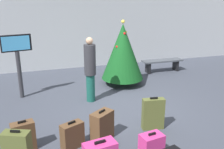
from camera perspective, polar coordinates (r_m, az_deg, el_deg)
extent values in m
plane|color=#424754|center=(6.57, 1.69, -7.48)|extent=(16.00, 16.00, 0.00)
cube|color=#B7BCC1|center=(10.22, -6.62, 10.54)|extent=(16.00, 0.20, 3.16)
cylinder|color=#4C3319|center=(8.19, 2.44, -1.55)|extent=(0.12, 0.12, 0.22)
cone|color=#14511E|center=(7.93, 2.53, 5.43)|extent=(1.39, 1.39, 1.81)
sphere|color=#F2D84C|center=(7.79, 2.63, 12.39)|extent=(0.12, 0.12, 0.12)
sphere|color=red|center=(8.06, 2.62, 8.17)|extent=(0.08, 0.08, 0.08)
sphere|color=red|center=(7.73, 2.98, 9.66)|extent=(0.08, 0.08, 0.08)
sphere|color=yellow|center=(7.88, 3.22, 9.96)|extent=(0.08, 0.08, 0.08)
sphere|color=red|center=(7.71, 1.17, 6.56)|extent=(0.08, 0.08, 0.08)
cylinder|color=#333338|center=(7.40, -20.95, -0.08)|extent=(0.12, 0.12, 1.38)
cube|color=black|center=(7.20, -21.73, 6.92)|extent=(0.81, 0.25, 0.46)
cube|color=#4CB2F2|center=(7.16, -21.75, 6.86)|extent=(0.72, 0.17, 0.39)
cube|color=#4C5159|center=(9.76, 11.83, 3.23)|extent=(1.65, 0.44, 0.06)
cube|color=black|center=(9.53, 8.50, 1.58)|extent=(0.08, 0.35, 0.42)
cube|color=black|center=(10.13, 14.79, 2.13)|extent=(0.08, 0.35, 0.42)
cylinder|color=#19594C|center=(6.78, -5.06, -3.15)|extent=(0.24, 0.24, 0.78)
cylinder|color=#333338|center=(6.55, -5.25, 3.50)|extent=(0.32, 0.32, 0.83)
sphere|color=tan|center=(6.45, -5.37, 7.92)|extent=(0.19, 0.19, 0.19)
cube|color=#E5388C|center=(4.47, 9.28, -16.76)|extent=(0.43, 0.32, 0.52)
cube|color=black|center=(4.32, 9.46, -13.69)|extent=(0.14, 0.05, 0.04)
cube|color=black|center=(3.62, -2.87, -15.65)|extent=(0.17, 0.05, 0.04)
cube|color=black|center=(4.19, -21.95, -12.35)|extent=(0.15, 0.09, 0.04)
cube|color=brown|center=(4.83, -9.35, -14.01)|extent=(0.48, 0.36, 0.51)
cube|color=black|center=(4.70, -9.51, -11.14)|extent=(0.15, 0.09, 0.04)
cube|color=brown|center=(5.00, -2.34, -12.01)|extent=(0.53, 0.48, 0.60)
cube|color=black|center=(4.85, -2.39, -8.68)|extent=(0.15, 0.12, 0.04)
cube|color=#59602D|center=(5.43, 9.68, -9.16)|extent=(0.50, 0.24, 0.71)
cube|color=black|center=(5.28, 9.88, -5.52)|extent=(0.17, 0.06, 0.04)
cube|color=brown|center=(4.97, -20.16, -13.57)|extent=(0.45, 0.30, 0.57)
cube|color=black|center=(4.83, -20.54, -10.45)|extent=(0.15, 0.06, 0.04)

